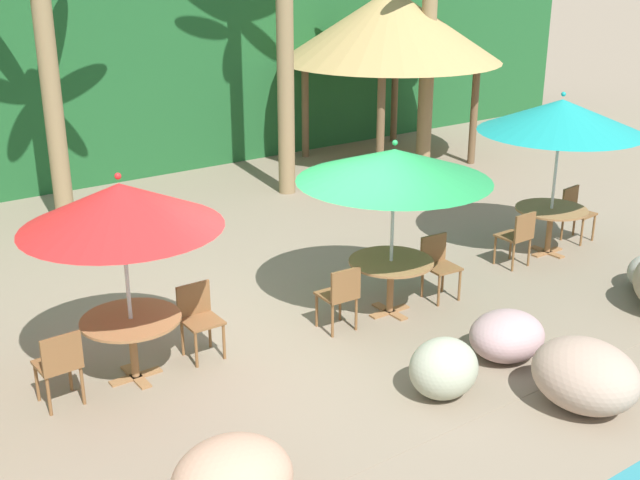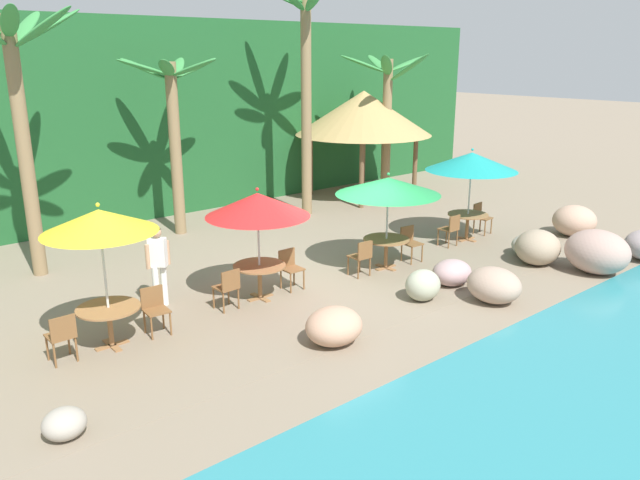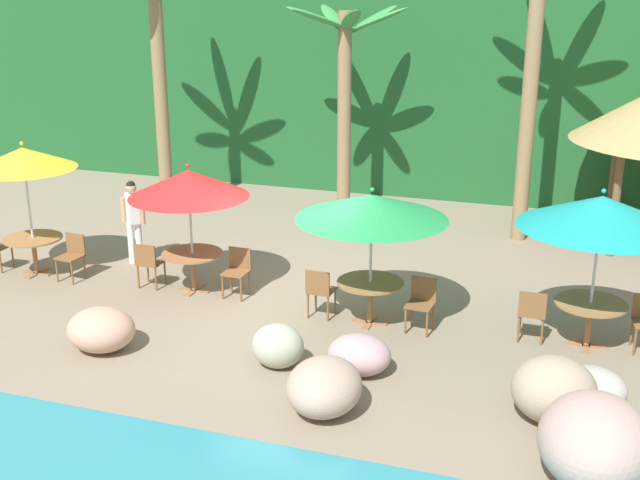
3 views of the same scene
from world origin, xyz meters
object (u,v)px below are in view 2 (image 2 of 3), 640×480
(umbrella_teal, at_px, (472,162))
(umbrella_yellow, at_px, (99,221))
(chair_yellow_seaward, at_px, (155,307))
(chair_yellow_inland, at_px, (62,335))
(palm_tree_fourth, at_px, (388,103))
(chair_teal_inland, at_px, (451,228))
(umbrella_green, at_px, (388,186))
(chair_green_inland, at_px, (362,255))
(chair_green_seaward, at_px, (410,241))
(palapa_hut, at_px, (364,113))
(dining_table_green, at_px, (386,244))
(chair_red_seaward, at_px, (290,266))
(dining_table_teal, at_px, (468,218))
(dining_table_red, at_px, (260,271))
(dining_table_yellow, at_px, (109,314))
(chair_teal_seaward, at_px, (480,216))
(palm_tree_nearest, at_px, (18,96))
(palm_tree_third, at_px, (306,63))
(umbrella_red, at_px, (258,205))
(waiter_in_white, at_px, (158,260))
(palm_tree_second, at_px, (173,115))
(chair_red_inland, at_px, (228,286))

(umbrella_teal, bearing_deg, umbrella_yellow, -179.92)
(chair_yellow_seaward, xyz_separation_m, chair_yellow_inland, (-1.70, -0.11, 0.00))
(umbrella_teal, distance_m, palm_tree_fourth, 5.70)
(chair_yellow_inland, relative_size, chair_teal_inland, 1.00)
(umbrella_green, bearing_deg, chair_green_inland, -176.58)
(chair_green_seaward, xyz_separation_m, palapa_hut, (4.29, 6.13, 2.43))
(umbrella_green, xyz_separation_m, dining_table_green, (0.00, -0.00, -1.39))
(chair_red_seaward, distance_m, dining_table_teal, 6.00)
(dining_table_teal, bearing_deg, dining_table_red, 178.77)
(chair_yellow_inland, relative_size, dining_table_red, 0.79)
(palapa_hut, bearing_deg, palm_tree_fourth, -62.26)
(chair_teal_inland, bearing_deg, umbrella_green, -177.48)
(chair_teal_inland, bearing_deg, dining_table_yellow, 179.47)
(dining_table_teal, bearing_deg, chair_green_seaward, -175.65)
(chair_teal_seaward, relative_size, palm_tree_fourth, 0.17)
(chair_yellow_seaward, bearing_deg, palm_tree_nearest, 97.14)
(dining_table_yellow, distance_m, umbrella_green, 6.86)
(chair_red_seaward, bearing_deg, dining_table_green, -9.69)
(chair_teal_seaward, height_order, palm_tree_third, palm_tree_third)
(chair_teal_seaward, bearing_deg, chair_green_seaward, -173.76)
(umbrella_red, height_order, waiter_in_white, umbrella_red)
(dining_table_yellow, height_order, umbrella_red, umbrella_red)
(dining_table_yellow, bearing_deg, palm_tree_third, 30.86)
(palm_tree_nearest, bearing_deg, palm_tree_third, 3.01)
(dining_table_red, xyz_separation_m, palm_tree_nearest, (-3.03, 4.56, 3.45))
(palm_tree_fourth, bearing_deg, chair_red_seaward, -148.62)
(umbrella_green, relative_size, palm_tree_nearest, 0.41)
(chair_teal_inland, bearing_deg, umbrella_teal, 6.80)
(dining_table_green, relative_size, waiter_in_white, 0.65)
(chair_yellow_seaward, relative_size, palm_tree_second, 0.18)
(umbrella_yellow, xyz_separation_m, umbrella_green, (6.71, -0.20, -0.27))
(dining_table_green, distance_m, waiter_in_white, 5.37)
(dining_table_teal, distance_m, palm_tree_fourth, 6.21)
(umbrella_green, relative_size, chair_teal_seaward, 2.82)
(umbrella_yellow, bearing_deg, dining_table_teal, 0.08)
(chair_green_inland, xyz_separation_m, palm_tree_nearest, (-5.59, 4.97, 3.55))
(umbrella_green, xyz_separation_m, palm_tree_second, (-2.26, 5.96, 1.33))
(umbrella_yellow, xyz_separation_m, umbrella_red, (3.30, 0.16, -0.25))
(dining_table_red, distance_m, umbrella_green, 3.71)
(palm_tree_nearest, distance_m, waiter_in_white, 4.89)
(palm_tree_third, relative_size, palapa_hut, 1.45)
(dining_table_green, relative_size, palapa_hut, 0.23)
(dining_table_red, relative_size, chair_red_inland, 1.26)
(chair_yellow_inland, xyz_separation_m, palapa_hut, (12.71, 6.04, 2.43))
(chair_green_seaward, xyz_separation_m, chair_teal_inland, (1.73, 0.09, 0.00))
(dining_table_yellow, height_order, palm_tree_nearest, palm_tree_nearest)
(chair_green_seaward, bearing_deg, umbrella_teal, 4.35)
(palm_tree_third, bearing_deg, umbrella_teal, -73.67)
(dining_table_green, bearing_deg, chair_teal_seaward, 5.25)
(umbrella_yellow, xyz_separation_m, chair_teal_seaward, (10.98, 0.19, -1.77))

